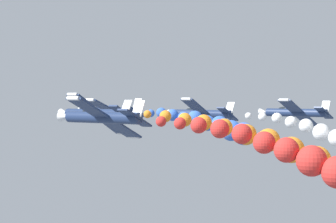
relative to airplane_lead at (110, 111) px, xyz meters
The scene contains 8 objects.
airplane_lead is the anchor object (origin of this frame).
smoke_trail_lead 16.50m from the airplane_lead, 89.29° to the right, with size 2.56×14.86×4.08m.
airplane_left_inner 11.56m from the airplane_lead, 145.83° to the right, with size 8.51×10.35×4.99m.
smoke_trail_left_inner 35.12m from the airplane_lead, 104.33° to the right, with size 3.87×28.33×8.88m.
airplane_right_inner 12.40m from the airplane_lead, 35.31° to the right, with size 8.67×10.35×4.69m.
airplane_left_outer 23.82m from the airplane_lead, 139.41° to the right, with size 8.84×10.35×4.31m.
smoke_trail_left_outer 40.13m from the airplane_lead, 115.14° to the right, with size 3.72×19.95×6.10m.
airplane_right_outer 25.30m from the airplane_lead, 40.20° to the right, with size 8.90×10.35×4.17m.
Camera 1 is at (-66.33, -51.68, 92.09)m, focal length 74.54 mm.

